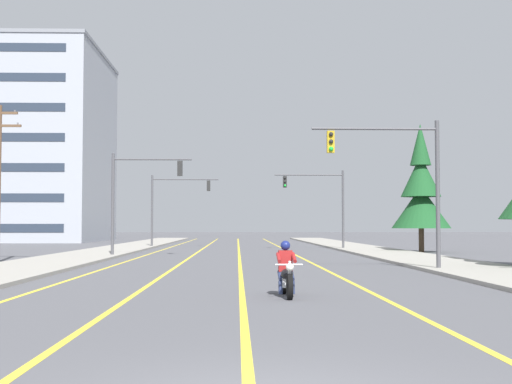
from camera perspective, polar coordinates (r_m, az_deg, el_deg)
name	(u,v)px	position (r m, az deg, el deg)	size (l,w,h in m)	color
lane_stripe_center	(239,251)	(52.54, -1.37, -4.73)	(0.16, 100.00, 0.01)	yellow
lane_stripe_left	(199,251)	(52.61, -4.54, -4.72)	(0.16, 100.00, 0.01)	yellow
lane_stripe_right	(288,251)	(52.67, 2.54, -4.72)	(0.16, 100.00, 0.01)	yellow
lane_stripe_far_left	(159,251)	(52.85, -7.77, -4.69)	(0.16, 100.00, 0.01)	yellow
sidewalk_kerb_right	(383,253)	(48.53, 10.13, -4.78)	(4.40, 110.00, 0.14)	#9E998E
sidewalk_kerb_left	(99,253)	(48.40, -12.39, -4.76)	(4.40, 110.00, 0.14)	#9E998E
motorcycle_with_rider	(286,274)	(18.86, 2.42, -6.56)	(0.70, 2.19, 1.46)	black
traffic_signal_near_right	(401,171)	(29.99, 11.48, 1.68)	(5.29, 0.37, 6.20)	#47474C
traffic_signal_near_left	(136,188)	(43.46, -9.57, 0.28)	(4.80, 0.37, 6.20)	#47474C
traffic_signal_mid_right	(323,197)	(56.19, 5.36, -0.38)	(5.46, 0.37, 6.20)	#47474C
traffic_signal_mid_left	(172,199)	(61.82, -6.73, -0.56)	(5.78, 0.40, 6.20)	#47474C
conifer_tree_right_verge_far	(421,193)	(51.38, 13.01, -0.08)	(4.11, 4.11, 9.05)	#423023
apartment_building_far_left_block	(5,146)	(91.91, -19.41, 3.46)	(23.69, 21.82, 22.96)	#999EA8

